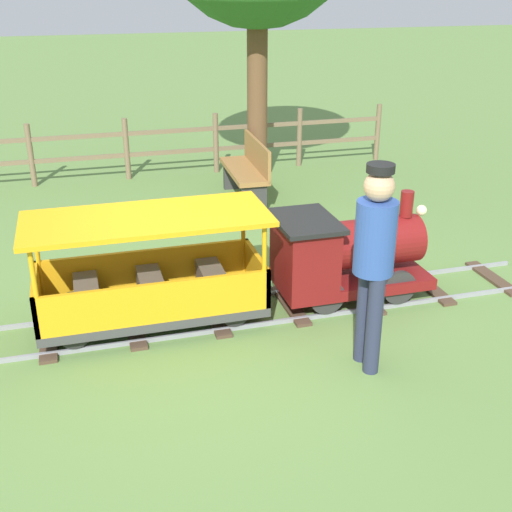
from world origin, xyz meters
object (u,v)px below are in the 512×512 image
object	(u,v)px
locomotive	(343,253)
park_bench	(247,171)
passenger_car	(151,282)
conductor_person	(374,253)

from	to	relation	value
locomotive	park_bench	distance (m)	3.05
passenger_car	park_bench	bearing A→B (deg)	151.27
passenger_car	conductor_person	xyz separation A→B (m)	(1.07, 1.51, 0.53)
locomotive	conductor_person	size ratio (longest dim) A/B	0.89
conductor_person	passenger_car	bearing A→B (deg)	-125.36
park_bench	conductor_person	bearing A→B (deg)	-2.19
passenger_car	locomotive	bearing A→B (deg)	90.00
locomotive	passenger_car	world-z (taller)	locomotive
conductor_person	park_bench	world-z (taller)	conductor_person
locomotive	park_bench	size ratio (longest dim) A/B	1.10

